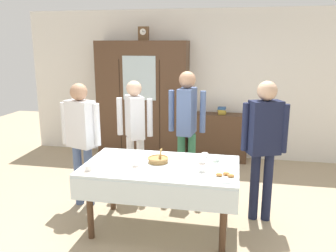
{
  "coord_description": "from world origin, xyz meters",
  "views": [
    {
      "loc": [
        0.79,
        -3.77,
        2.09
      ],
      "look_at": [
        0.0,
        0.2,
        1.13
      ],
      "focal_mm": 37.1,
      "sensor_mm": 36.0,
      "label": 1
    }
  ],
  "objects_px": {
    "bread_basket": "(158,159)",
    "pastry_plate": "(225,177)",
    "dining_table": "(160,175)",
    "person_near_right_end": "(81,133)",
    "bookshelf_low": "(221,137)",
    "tea_cup_near_right": "(202,161)",
    "tea_cup_center": "(216,159)",
    "mantel_clock": "(144,34)",
    "tea_cup_near_left": "(202,170)",
    "person_behind_table_left": "(264,137)",
    "spoon_far_left": "(100,164)",
    "tea_cup_back_edge": "(88,169)",
    "tea_cup_mid_left": "(135,164)",
    "spoon_near_right": "(148,173)",
    "person_by_cabinet": "(135,125)",
    "book_stack": "(222,111)",
    "tea_cup_far_left": "(205,156)",
    "wall_cabinet": "(143,100)",
    "person_beside_shelf": "(187,120)"
  },
  "relations": [
    {
      "from": "tea_cup_near_right",
      "to": "tea_cup_mid_left",
      "type": "xyz_separation_m",
      "value": [
        -0.71,
        -0.23,
        0.0
      ]
    },
    {
      "from": "wall_cabinet",
      "to": "bookshelf_low",
      "type": "relative_size",
      "value": 2.3
    },
    {
      "from": "spoon_near_right",
      "to": "tea_cup_far_left",
      "type": "bearing_deg",
      "value": 48.48
    },
    {
      "from": "tea_cup_center",
      "to": "spoon_far_left",
      "type": "bearing_deg",
      "value": -165.1
    },
    {
      "from": "tea_cup_near_left",
      "to": "spoon_near_right",
      "type": "bearing_deg",
      "value": -165.46
    },
    {
      "from": "spoon_near_right",
      "to": "spoon_far_left",
      "type": "distance_m",
      "value": 0.61
    },
    {
      "from": "mantel_clock",
      "to": "person_beside_shelf",
      "type": "relative_size",
      "value": 0.14
    },
    {
      "from": "bookshelf_low",
      "to": "tea_cup_near_right",
      "type": "height_order",
      "value": "bookshelf_low"
    },
    {
      "from": "person_beside_shelf",
      "to": "book_stack",
      "type": "bearing_deg",
      "value": 74.34
    },
    {
      "from": "person_by_cabinet",
      "to": "tea_cup_mid_left",
      "type": "bearing_deg",
      "value": -73.31
    },
    {
      "from": "wall_cabinet",
      "to": "person_near_right_end",
      "type": "height_order",
      "value": "wall_cabinet"
    },
    {
      "from": "bread_basket",
      "to": "pastry_plate",
      "type": "distance_m",
      "value": 0.83
    },
    {
      "from": "tea_cup_near_right",
      "to": "person_near_right_end",
      "type": "distance_m",
      "value": 1.62
    },
    {
      "from": "tea_cup_back_edge",
      "to": "tea_cup_mid_left",
      "type": "height_order",
      "value": "same"
    },
    {
      "from": "tea_cup_center",
      "to": "tea_cup_mid_left",
      "type": "bearing_deg",
      "value": -158.68
    },
    {
      "from": "dining_table",
      "to": "person_near_right_end",
      "type": "bearing_deg",
      "value": 158.41
    },
    {
      "from": "mantel_clock",
      "to": "person_behind_table_left",
      "type": "bearing_deg",
      "value": -46.52
    },
    {
      "from": "mantel_clock",
      "to": "person_beside_shelf",
      "type": "bearing_deg",
      "value": -55.45
    },
    {
      "from": "tea_cup_center",
      "to": "pastry_plate",
      "type": "bearing_deg",
      "value": -75.95
    },
    {
      "from": "dining_table",
      "to": "tea_cup_near_right",
      "type": "height_order",
      "value": "tea_cup_near_right"
    },
    {
      "from": "tea_cup_back_edge",
      "to": "tea_cup_near_right",
      "type": "bearing_deg",
      "value": 21.77
    },
    {
      "from": "book_stack",
      "to": "tea_cup_near_left",
      "type": "xyz_separation_m",
      "value": [
        -0.08,
        -2.75,
        -0.11
      ]
    },
    {
      "from": "tea_cup_center",
      "to": "spoon_near_right",
      "type": "bearing_deg",
      "value": -143.22
    },
    {
      "from": "tea_cup_near_left",
      "to": "tea_cup_center",
      "type": "height_order",
      "value": "same"
    },
    {
      "from": "tea_cup_mid_left",
      "to": "person_behind_table_left",
      "type": "height_order",
      "value": "person_behind_table_left"
    },
    {
      "from": "tea_cup_mid_left",
      "to": "person_by_cabinet",
      "type": "height_order",
      "value": "person_by_cabinet"
    },
    {
      "from": "tea_cup_far_left",
      "to": "person_by_cabinet",
      "type": "bearing_deg",
      "value": 146.7
    },
    {
      "from": "wall_cabinet",
      "to": "person_behind_table_left",
      "type": "distance_m",
      "value": 2.92
    },
    {
      "from": "tea_cup_center",
      "to": "tea_cup_near_right",
      "type": "xyz_separation_m",
      "value": [
        -0.15,
        -0.1,
        0.0
      ]
    },
    {
      "from": "tea_cup_near_left",
      "to": "person_by_cabinet",
      "type": "relative_size",
      "value": 0.08
    },
    {
      "from": "bread_basket",
      "to": "spoon_far_left",
      "type": "xyz_separation_m",
      "value": [
        -0.62,
        -0.19,
        -0.03
      ]
    },
    {
      "from": "tea_cup_far_left",
      "to": "person_near_right_end",
      "type": "bearing_deg",
      "value": 176.65
    },
    {
      "from": "tea_cup_near_right",
      "to": "spoon_near_right",
      "type": "xyz_separation_m",
      "value": [
        -0.53,
        -0.4,
        -0.02
      ]
    },
    {
      "from": "person_by_cabinet",
      "to": "tea_cup_far_left",
      "type": "bearing_deg",
      "value": -33.3
    },
    {
      "from": "mantel_clock",
      "to": "tea_cup_near_right",
      "type": "distance_m",
      "value": 3.13
    },
    {
      "from": "dining_table",
      "to": "spoon_far_left",
      "type": "distance_m",
      "value": 0.68
    },
    {
      "from": "dining_table",
      "to": "tea_cup_back_edge",
      "type": "relative_size",
      "value": 13.15
    },
    {
      "from": "person_by_cabinet",
      "to": "person_near_right_end",
      "type": "height_order",
      "value": "person_near_right_end"
    },
    {
      "from": "tea_cup_near_right",
      "to": "person_by_cabinet",
      "type": "bearing_deg",
      "value": 139.4
    },
    {
      "from": "bookshelf_low",
      "to": "tea_cup_near_left",
      "type": "relative_size",
      "value": 7.18
    },
    {
      "from": "bread_basket",
      "to": "person_behind_table_left",
      "type": "bearing_deg",
      "value": 17.86
    },
    {
      "from": "mantel_clock",
      "to": "tea_cup_near_left",
      "type": "bearing_deg",
      "value": -63.65
    },
    {
      "from": "wall_cabinet",
      "to": "bread_basket",
      "type": "bearing_deg",
      "value": -71.06
    },
    {
      "from": "bookshelf_low",
      "to": "tea_cup_far_left",
      "type": "xyz_separation_m",
      "value": [
        -0.09,
        -2.28,
        0.38
      ]
    },
    {
      "from": "tea_cup_mid_left",
      "to": "person_beside_shelf",
      "type": "bearing_deg",
      "value": 72.45
    },
    {
      "from": "tea_cup_back_edge",
      "to": "tea_cup_center",
      "type": "distance_m",
      "value": 1.42
    },
    {
      "from": "person_behind_table_left",
      "to": "spoon_far_left",
      "type": "bearing_deg",
      "value": -162.39
    },
    {
      "from": "pastry_plate",
      "to": "spoon_near_right",
      "type": "bearing_deg",
      "value": -178.28
    },
    {
      "from": "dining_table",
      "to": "tea_cup_near_left",
      "type": "xyz_separation_m",
      "value": [
        0.47,
        -0.11,
        0.13
      ]
    },
    {
      "from": "tea_cup_mid_left",
      "to": "person_behind_table_left",
      "type": "relative_size",
      "value": 0.08
    }
  ]
}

